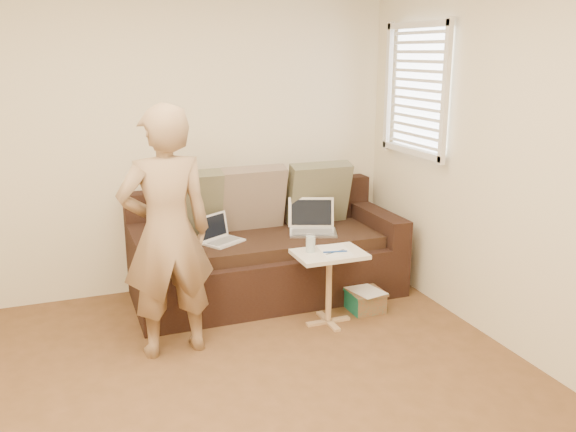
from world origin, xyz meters
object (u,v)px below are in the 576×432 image
at_px(laptop_silver, 313,233).
at_px(drinking_glass, 311,244).
at_px(striped_box, 365,300).
at_px(person, 167,233).
at_px(side_table, 329,288).
at_px(sofa, 267,247).
at_px(laptop_white, 224,243).

relative_size(laptop_silver, drinking_glass, 3.25).
distance_m(laptop_silver, striped_box, 0.71).
distance_m(person, side_table, 1.32).
distance_m(sofa, laptop_white, 0.40).
xyz_separation_m(person, side_table, (1.19, 0.03, -0.57)).
xyz_separation_m(laptop_silver, drinking_glass, (-0.26, -0.56, 0.10)).
xyz_separation_m(side_table, striped_box, (0.37, 0.10, -0.20)).
distance_m(sofa, side_table, 0.75).
height_order(laptop_silver, striped_box, laptop_silver).
distance_m(laptop_silver, laptop_white, 0.77).
relative_size(sofa, striped_box, 8.03).
xyz_separation_m(sofa, drinking_glass, (0.12, -0.64, 0.20)).
xyz_separation_m(person, striped_box, (1.56, 0.13, -0.76)).
relative_size(sofa, drinking_glass, 18.33).
relative_size(laptop_white, drinking_glass, 2.52).
height_order(drinking_glass, striped_box, drinking_glass).
height_order(person, striped_box, person).
height_order(laptop_silver, person, person).
relative_size(laptop_silver, striped_box, 1.42).
bearing_deg(side_table, laptop_white, 135.04).
relative_size(sofa, person, 1.30).
xyz_separation_m(drinking_glass, striped_box, (0.50, 0.04, -0.54)).
distance_m(drinking_glass, striped_box, 0.73).
bearing_deg(side_table, drinking_glass, 155.03).
distance_m(person, drinking_glass, 1.09).
relative_size(side_table, striped_box, 2.06).
bearing_deg(person, laptop_silver, -157.48).
height_order(side_table, drinking_glass, drinking_glass).
xyz_separation_m(laptop_white, side_table, (0.64, -0.64, -0.24)).
bearing_deg(drinking_glass, striped_box, 4.98).
height_order(laptop_white, striped_box, laptop_white).
height_order(sofa, laptop_silver, sofa).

